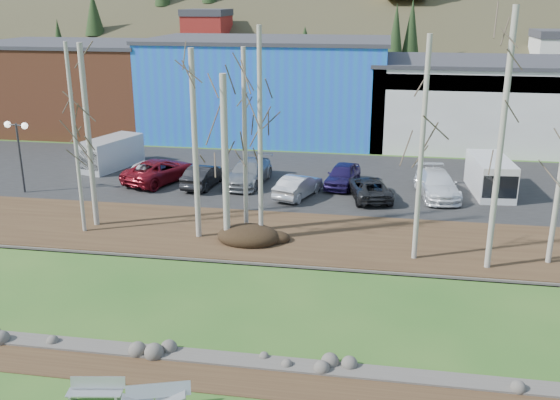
% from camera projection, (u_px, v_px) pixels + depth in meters
% --- Properties ---
extents(dirt_strip, '(80.00, 1.80, 0.03)m').
position_uv_depth(dirt_strip, '(243.00, 379.00, 19.82)').
color(dirt_strip, '#382616').
rests_on(dirt_strip, ground).
extents(near_bank_rocks, '(80.00, 0.80, 0.50)m').
position_uv_depth(near_bank_rocks, '(250.00, 363.00, 20.76)').
color(near_bank_rocks, '#47423D').
rests_on(near_bank_rocks, ground).
extents(river, '(80.00, 8.00, 0.90)m').
position_uv_depth(river, '(272.00, 305.00, 24.60)').
color(river, black).
rests_on(river, ground).
extents(far_bank_rocks, '(80.00, 0.80, 0.46)m').
position_uv_depth(far_bank_rocks, '(288.00, 264.00, 28.45)').
color(far_bank_rocks, '#47423D').
rests_on(far_bank_rocks, ground).
extents(far_bank, '(80.00, 7.00, 0.15)m').
position_uv_depth(far_bank, '(298.00, 237.00, 31.42)').
color(far_bank, '#382616').
rests_on(far_bank, ground).
extents(parking_lot, '(80.00, 14.00, 0.14)m').
position_uv_depth(parking_lot, '(320.00, 180.00, 41.27)').
color(parking_lot, black).
rests_on(parking_lot, ground).
extents(building_brick, '(16.32, 12.24, 7.80)m').
position_uv_depth(building_brick, '(76.00, 85.00, 57.01)').
color(building_brick, brown).
rests_on(building_brick, ground).
extents(building_blue, '(20.40, 12.24, 8.30)m').
position_uv_depth(building_blue, '(269.00, 87.00, 54.08)').
color(building_blue, blue).
rests_on(building_blue, ground).
extents(building_white, '(18.36, 12.24, 6.80)m').
position_uv_depth(building_white, '(483.00, 101.00, 51.44)').
color(building_white, beige).
rests_on(building_white, ground).
extents(bench_intact, '(1.69, 0.75, 0.82)m').
position_uv_depth(bench_intact, '(96.00, 392.00, 18.55)').
color(bench_intact, '#B7B9BC').
rests_on(bench_intact, ground).
extents(bench_damaged, '(1.96, 1.14, 0.83)m').
position_uv_depth(bench_damaged, '(155.00, 399.00, 18.18)').
color(bench_damaged, '#B7B9BC').
rests_on(bench_damaged, ground).
extents(dirt_mound, '(3.12, 2.20, 0.61)m').
position_uv_depth(dirt_mound, '(248.00, 235.00, 30.61)').
color(dirt_mound, black).
rests_on(dirt_mound, far_bank).
extents(birch_0, '(0.28, 0.28, 9.37)m').
position_uv_depth(birch_0, '(89.00, 137.00, 31.52)').
color(birch_0, '#B9B5A6').
rests_on(birch_0, far_bank).
extents(birch_1, '(0.19, 0.19, 9.48)m').
position_uv_depth(birch_1, '(75.00, 140.00, 30.62)').
color(birch_1, '#B9B5A6').
rests_on(birch_1, far_bank).
extents(birch_2, '(0.33, 0.33, 8.16)m').
position_uv_depth(birch_2, '(225.00, 161.00, 29.43)').
color(birch_2, '#B9B5A6').
rests_on(birch_2, far_bank).
extents(birch_3, '(0.23, 0.23, 10.28)m').
position_uv_depth(birch_3, '(260.00, 138.00, 29.32)').
color(birch_3, '#B9B5A6').
rests_on(birch_3, far_bank).
extents(birch_4, '(0.27, 0.27, 9.25)m').
position_uv_depth(birch_4, '(195.00, 146.00, 29.92)').
color(birch_4, '#B9B5A6').
rests_on(birch_4, far_bank).
extents(birch_5, '(0.23, 0.23, 9.23)m').
position_uv_depth(birch_5, '(245.00, 143.00, 30.72)').
color(birch_5, '#B9B5A6').
rests_on(birch_5, far_bank).
extents(birch_6, '(0.23, 0.23, 10.02)m').
position_uv_depth(birch_6, '(421.00, 152.00, 27.19)').
color(birch_6, '#B9B5A6').
rests_on(birch_6, far_bank).
extents(birch_7, '(0.26, 0.26, 11.18)m').
position_uv_depth(birch_7, '(501.00, 144.00, 26.04)').
color(birch_7, '#B9B5A6').
rests_on(birch_7, far_bank).
extents(street_lamp, '(1.65, 0.64, 4.39)m').
position_uv_depth(street_lamp, '(18.00, 137.00, 37.36)').
color(street_lamp, '#262628').
rests_on(street_lamp, parking_lot).
extents(car_0, '(2.41, 4.28, 1.38)m').
position_uv_depth(car_0, '(149.00, 170.00, 40.79)').
color(car_0, white).
rests_on(car_0, parking_lot).
extents(car_1, '(1.96, 4.38, 1.40)m').
position_uv_depth(car_1, '(204.00, 176.00, 39.46)').
color(car_1, black).
rests_on(car_1, parking_lot).
extents(car_2, '(4.35, 5.99, 1.51)m').
position_uv_depth(car_2, '(160.00, 170.00, 40.39)').
color(car_2, maroon).
rests_on(car_2, parking_lot).
extents(car_3, '(2.61, 5.40, 1.52)m').
position_uv_depth(car_3, '(248.00, 172.00, 39.94)').
color(car_3, gray).
rests_on(car_3, parking_lot).
extents(car_4, '(2.39, 4.45, 1.44)m').
position_uv_depth(car_4, '(343.00, 175.00, 39.47)').
color(car_4, '#21174A').
rests_on(car_4, parking_lot).
extents(car_5, '(2.67, 4.34, 1.35)m').
position_uv_depth(car_5, '(298.00, 186.00, 37.36)').
color(car_5, '#BEBDC0').
rests_on(car_5, parking_lot).
extents(car_6, '(3.13, 4.97, 1.28)m').
position_uv_depth(car_6, '(369.00, 188.00, 37.11)').
color(car_6, '#242426').
rests_on(car_6, parking_lot).
extents(car_7, '(2.85, 5.44, 1.51)m').
position_uv_depth(car_7, '(437.00, 184.00, 37.45)').
color(car_7, white).
rests_on(car_7, parking_lot).
extents(van_white, '(2.46, 5.11, 2.17)m').
position_uv_depth(van_white, '(491.00, 177.00, 37.82)').
color(van_white, white).
rests_on(van_white, parking_lot).
extents(van_grey, '(3.34, 5.19, 2.10)m').
position_uv_depth(van_grey, '(109.00, 154.00, 43.51)').
color(van_grey, silver).
rests_on(van_grey, parking_lot).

